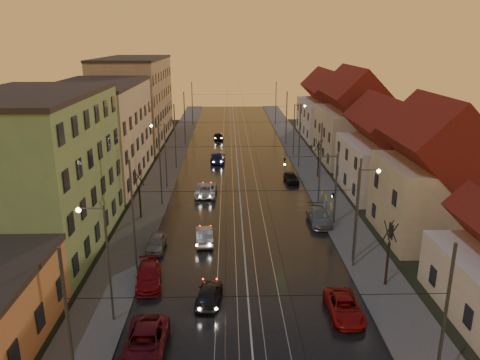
{
  "coord_description": "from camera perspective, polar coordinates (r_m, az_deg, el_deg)",
  "views": [
    {
      "loc": [
        -1.33,
        -24.46,
        17.57
      ],
      "look_at": [
        -0.08,
        22.87,
        3.14
      ],
      "focal_mm": 35.0,
      "sensor_mm": 36.0,
      "label": 1
    }
  ],
  "objects": [
    {
      "name": "catenary_pole_l_3",
      "position": [
        65.2,
        -7.91,
        5.23
      ],
      "size": [
        0.16,
        0.16,
        9.0
      ],
      "primitive_type": "cylinder",
      "color": "#595B60",
      "rests_on": "ground"
    },
    {
      "name": "catenary_pole_r_5",
      "position": [
        97.84,
        4.39,
        9.23
      ],
      "size": [
        0.16,
        0.16,
        9.0
      ],
      "primitive_type": "cylinder",
      "color": "#595B60",
      "rests_on": "ground"
    },
    {
      "name": "catenary_pole_l_2",
      "position": [
        50.71,
        -9.7,
        1.77
      ],
      "size": [
        0.16,
        0.16,
        9.0
      ],
      "primitive_type": "cylinder",
      "color": "#595B60",
      "rests_on": "ground"
    },
    {
      "name": "driving_car_1",
      "position": [
        42.09,
        -4.37,
        -6.75
      ],
      "size": [
        1.78,
        4.28,
        1.38
      ],
      "primitive_type": "imported",
      "rotation": [
        0.0,
        0.0,
        3.22
      ],
      "color": "#9FA0A5",
      "rests_on": "ground"
    },
    {
      "name": "house_right_4",
      "position": [
        88.29,
        10.61,
        8.51
      ],
      "size": [
        9.18,
        16.32,
        10.0
      ],
      "color": "beige",
      "rests_on": "ground"
    },
    {
      "name": "driving_car_3",
      "position": [
        68.89,
        -2.73,
        2.79
      ],
      "size": [
        2.16,
        5.09,
        1.46
      ],
      "primitive_type": "imported",
      "rotation": [
        0.0,
        0.0,
        3.12
      ],
      "color": "#1A204F",
      "rests_on": "ground"
    },
    {
      "name": "street_lamp_1",
      "position": [
        38.17,
        14.47,
        -3.02
      ],
      "size": [
        1.75,
        0.32,
        8.0
      ],
      "color": "#595B60",
      "rests_on": "ground"
    },
    {
      "name": "road",
      "position": [
        66.82,
        -0.31,
        1.73
      ],
      "size": [
        16.0,
        120.0,
        0.04
      ],
      "primitive_type": "cube",
      "color": "black",
      "rests_on": "ground"
    },
    {
      "name": "driving_car_2",
      "position": [
        54.44,
        -4.17,
        -1.13
      ],
      "size": [
        2.51,
        5.19,
        1.42
      ],
      "primitive_type": "imported",
      "rotation": [
        0.0,
        0.0,
        3.11
      ],
      "color": "silver",
      "rests_on": "ground"
    },
    {
      "name": "street_lamp_0",
      "position": [
        30.36,
        -16.39,
        -8.49
      ],
      "size": [
        1.75,
        0.32,
        8.0
      ],
      "color": "#595B60",
      "rests_on": "ground"
    },
    {
      "name": "catenary_pole_r_3",
      "position": [
        65.55,
        7.27,
        5.32
      ],
      "size": [
        0.16,
        0.16,
        9.0
      ],
      "primitive_type": "cylinder",
      "color": "#595B60",
      "rests_on": "ground"
    },
    {
      "name": "catenary_pole_l_1",
      "position": [
        36.65,
        -12.89,
        -4.39
      ],
      "size": [
        0.16,
        0.16,
        9.0
      ],
      "primitive_type": "cylinder",
      "color": "#595B60",
      "rests_on": "ground"
    },
    {
      "name": "parked_left_1",
      "position": [
        29.05,
        -11.5,
        -18.89
      ],
      "size": [
        2.41,
        5.21,
        1.45
      ],
      "primitive_type": "imported",
      "rotation": [
        0.0,
        0.0,
        -0.0
      ],
      "color": "maroon",
      "rests_on": "ground"
    },
    {
      "name": "traffic_light_mast",
      "position": [
        45.36,
        10.42,
        0.05
      ],
      "size": [
        5.3,
        0.32,
        7.2
      ],
      "color": "#595B60",
      "rests_on": "ground"
    },
    {
      "name": "catenary_pole_l_5",
      "position": [
        97.61,
        -5.84,
        9.17
      ],
      "size": [
        0.16,
        0.16,
        9.0
      ],
      "primitive_type": "cylinder",
      "color": "#595B60",
      "rests_on": "ground"
    },
    {
      "name": "sidewalk_right",
      "position": [
        67.74,
        8.18,
        1.81
      ],
      "size": [
        4.0,
        120.0,
        0.15
      ],
      "primitive_type": "cube",
      "color": "#4C4C4C",
      "rests_on": "ground"
    },
    {
      "name": "sidewalk_left",
      "position": [
        67.35,
        -8.85,
        1.69
      ],
      "size": [
        4.0,
        120.0,
        0.15
      ],
      "primitive_type": "cube",
      "color": "#4C4C4C",
      "rests_on": "ground"
    },
    {
      "name": "ground",
      "position": [
        30.14,
        1.37,
        -18.7
      ],
      "size": [
        160.0,
        160.0,
        0.0
      ],
      "primitive_type": "plane",
      "color": "black",
      "rests_on": "ground"
    },
    {
      "name": "tram_rail_0",
      "position": [
        66.8,
        -2.2,
        1.74
      ],
      "size": [
        0.06,
        120.0,
        0.03
      ],
      "primitive_type": "cube",
      "color": "gray",
      "rests_on": "road"
    },
    {
      "name": "parked_left_3",
      "position": [
        41.32,
        -10.19,
        -7.53
      ],
      "size": [
        1.54,
        3.75,
        1.27
      ],
      "primitive_type": "imported",
      "rotation": [
        0.0,
        0.0,
        -0.01
      ],
      "color": "#95959A",
      "rests_on": "ground"
    },
    {
      "name": "catenary_pole_l_4",
      "position": [
        79.87,
        -6.77,
        7.42
      ],
      "size": [
        0.16,
        0.16,
        9.0
      ],
      "primitive_type": "cylinder",
      "color": "#595B60",
      "rests_on": "ground"
    },
    {
      "name": "bare_tree_0",
      "position": [
        47.78,
        -12.13,
        -1.84
      ],
      "size": [
        1.09,
        1.09,
        5.11
      ],
      "color": "black",
      "rests_on": "ground"
    },
    {
      "name": "tram_rail_2",
      "position": [
        66.83,
        0.35,
        1.76
      ],
      "size": [
        0.06,
        120.0,
        0.03
      ],
      "primitive_type": "cube",
      "color": "gray",
      "rests_on": "road"
    },
    {
      "name": "bare_tree_2",
      "position": [
        61.5,
        9.55,
        2.52
      ],
      "size": [
        1.09,
        1.09,
        5.11
      ],
      "color": "black",
      "rests_on": "ground"
    },
    {
      "name": "apartment_left_2",
      "position": [
        61.75,
        -16.74,
        5.44
      ],
      "size": [
        10.0,
        20.0,
        12.0
      ],
      "primitive_type": "cube",
      "color": "#BBAD91",
      "rests_on": "ground"
    },
    {
      "name": "bare_tree_1",
      "position": [
        35.89,
        17.6,
        -8.75
      ],
      "size": [
        1.09,
        1.09,
        5.11
      ],
      "color": "black",
      "rests_on": "ground"
    },
    {
      "name": "catenary_pole_r_0",
      "position": [
        24.7,
        23.49,
        -16.58
      ],
      "size": [
        0.16,
        0.16,
        9.0
      ],
      "primitive_type": "cylinder",
      "color": "#595B60",
      "rests_on": "ground"
    },
    {
      "name": "street_lamp_3",
      "position": [
        72.35,
        6.86,
        6.74
      ],
      "size": [
        1.75,
        0.32,
        8.0
      ],
      "color": "#595B60",
      "rests_on": "ground"
    },
    {
      "name": "parked_right_1",
      "position": [
        46.77,
        9.63,
        -4.42
      ],
      "size": [
        2.01,
        4.93,
        1.43
      ],
      "primitive_type": "imported",
      "rotation": [
        0.0,
        0.0,
        0.0
      ],
      "color": "gray",
      "rests_on": "ground"
    },
    {
      "name": "parked_right_0",
      "position": [
        32.53,
        12.58,
        -14.89
      ],
      "size": [
        2.1,
        4.51,
        1.25
      ],
      "primitive_type": "imported",
      "rotation": [
        0.0,
        0.0,
        0.0
      ],
      "color": "#A11110",
      "rests_on": "ground"
    },
    {
      "name": "tram_rail_1",
      "position": [
        66.8,
        -0.98,
        1.75
      ],
      "size": [
        0.06,
        120.0,
        0.03
      ],
      "primitive_type": "cube",
      "color": "gray",
      "rests_on": "road"
    },
    {
      "name": "tram_rail_3",
      "position": [
        66.89,
        1.57,
        1.77
      ],
      "size": [
        0.06,
        120.0,
        0.03
      ],
      "primitive_type": "cube",
      "color": "gray",
      "rests_on": "road"
    },
    {
      "name": "driving_car_4",
      "position": [
        84.36,
        -2.64,
        5.37
      ],
      "size": [
        1.93,
        4.0,
        1.32
      ],
      "primitive_type": "imported",
      "rotation": [
        0.0,
        0.0,
        3.24
      ],
      "color": "black",
      "rests_on": "ground"
    },
    {
      "name": "catenary_pole_r_1",
      "position": [
        37.27,
        14.08,
        -4.11
      ],
      "size": [
        0.16,
        0.16,
        9.0
      ],
      "primitive_type": "cylinder",
      "color": "#595B60",
      "rests_on": "ground"
    },
    {
      "name": "house_right_3",
      "position": [
        70.89,
        13.6,
        6.93
      ],
      "size": [
        9.18,
        14.28,
        11.5
      ],
      "color": "#B3A98A",
      "rests_on": "ground"
    },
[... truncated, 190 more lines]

